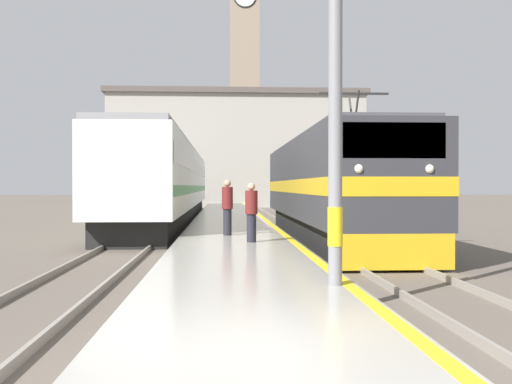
# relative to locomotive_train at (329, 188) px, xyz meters

# --- Properties ---
(ground_plane) EXTENTS (200.00, 200.00, 0.00)m
(ground_plane) POSITION_rel_locomotive_train_xyz_m (-3.42, 14.37, -1.89)
(ground_plane) COLOR #60564C
(platform) EXTENTS (3.40, 140.00, 0.44)m
(platform) POSITION_rel_locomotive_train_xyz_m (-3.41, 9.37, -1.68)
(platform) COLOR #ADA89E
(platform) RESTS_ON ground
(rail_track_near) EXTENTS (2.84, 140.00, 0.16)m
(rail_track_near) POSITION_rel_locomotive_train_xyz_m (0.00, 9.37, -1.86)
(rail_track_near) COLOR #60564C
(rail_track_near) RESTS_ON ground
(rail_track_far) EXTENTS (2.83, 140.00, 0.16)m
(rail_track_far) POSITION_rel_locomotive_train_xyz_m (-6.73, 9.37, -1.86)
(rail_track_far) COLOR #60564C
(rail_track_far) RESTS_ON ground
(locomotive_train) EXTENTS (2.92, 16.56, 4.67)m
(locomotive_train) POSITION_rel_locomotive_train_xyz_m (0.00, 0.00, 0.00)
(locomotive_train) COLOR black
(locomotive_train) RESTS_ON ground
(passenger_train) EXTENTS (2.92, 32.92, 4.12)m
(passenger_train) POSITION_rel_locomotive_train_xyz_m (-6.73, 12.94, 0.32)
(passenger_train) COLOR black
(passenger_train) RESTS_ON ground
(catenary_mast) EXTENTS (2.37, 0.23, 7.75)m
(catenary_mast) POSITION_rel_locomotive_train_xyz_m (-1.97, -12.14, 2.46)
(catenary_mast) COLOR gray
(catenary_mast) RESTS_ON platform
(person_on_platform) EXTENTS (0.34, 0.34, 1.61)m
(person_on_platform) POSITION_rel_locomotive_train_xyz_m (-3.02, -5.03, -0.62)
(person_on_platform) COLOR #23232D
(person_on_platform) RESTS_ON platform
(second_waiting_passenger) EXTENTS (0.34, 0.34, 1.72)m
(second_waiting_passenger) POSITION_rel_locomotive_train_xyz_m (-3.65, -2.73, -0.55)
(second_waiting_passenger) COLOR #23232D
(second_waiting_passenger) RESTS_ON platform
(clock_tower) EXTENTS (3.85, 3.85, 26.91)m
(clock_tower) POSITION_rel_locomotive_train_xyz_m (-1.42, 43.52, 12.24)
(clock_tower) COLOR gray
(clock_tower) RESTS_ON ground
(station_building) EXTENTS (24.10, 8.59, 10.84)m
(station_building) POSITION_rel_locomotive_train_xyz_m (-2.48, 36.50, 3.55)
(station_building) COLOR #A8A399
(station_building) RESTS_ON ground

